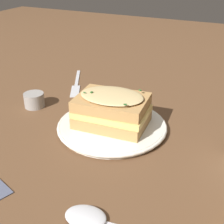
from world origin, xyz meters
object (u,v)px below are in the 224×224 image
Objects in this scene: dinner_plate at (112,126)px; sandwich at (112,109)px; condiment_pot at (34,100)px; spoon at (92,218)px; fork at (76,86)px.

dinner_plate is 1.49× the size of sandwich.
sandwich is 3.22× the size of condiment_pot.
dinner_plate is 0.25m from spoon.
condiment_pot reaches higher than dinner_plate.
spoon is 0.39m from condiment_pot.
condiment_pot is (-0.01, -0.21, -0.03)m from sandwich.
spoon is (0.40, 0.27, 0.00)m from fork.
fork is at bearing 170.95° from condiment_pot.
condiment_pot is (-0.02, -0.21, 0.01)m from dinner_plate.
dinner_plate is 0.04m from sandwich.
sandwich is 0.88× the size of spoon.
dinner_plate reaches higher than spoon.
sandwich reaches higher than fork.
sandwich reaches higher than condiment_pot.
fork is at bearing -131.39° from dinner_plate.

